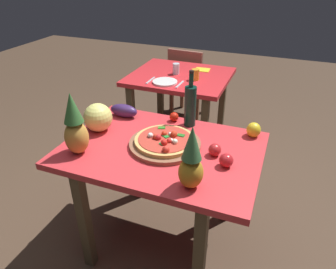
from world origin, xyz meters
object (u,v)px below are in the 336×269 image
pineapple_left (191,161)px  background_table (180,87)px  drinking_glass_juice (195,75)px  dinner_plate (165,82)px  display_table (162,161)px  fork_utensil (151,80)px  eggplant (124,111)px  napkin_folded (202,70)px  pineapple_right (75,127)px  drinking_glass_water (176,69)px  tomato_beside_pepper (215,150)px  melon (98,117)px  bell_pepper (254,130)px  tomato_at_corner (226,160)px  wine_bottle (190,105)px  tomato_near_board (174,117)px  pizza (165,140)px  dining_chair (188,80)px  pizza_board (165,144)px  knife_utensil (180,84)px

pineapple_left → background_table: bearing=111.2°
drinking_glass_juice → dinner_plate: drinking_glass_juice is taller
display_table → fork_utensil: bearing=117.5°
background_table → eggplant: 0.99m
background_table → napkin_folded: size_ratio=6.54×
pineapple_left → drinking_glass_juice: (-0.42, 1.45, -0.10)m
pineapple_right → drinking_glass_water: 1.49m
drinking_glass_water → dinner_plate: (-0.01, -0.26, -0.04)m
tomato_beside_pepper → drinking_glass_water: size_ratio=0.72×
melon → fork_utensil: melon is taller
pineapple_right → bell_pepper: pineapple_right is taller
tomato_at_corner → napkin_folded: size_ratio=0.54×
tomato_at_corner → melon: bearing=173.3°
wine_bottle → drinking_glass_water: 1.04m
melon → fork_utensil: bearing=94.0°
bell_pepper → eggplant: bell_pepper is taller
background_table → display_table: bearing=-75.4°
display_table → tomato_beside_pepper: tomato_beside_pepper is taller
display_table → bell_pepper: bell_pepper is taller
tomato_near_board → pizza: bearing=-79.0°
dinner_plate → napkin_folded: size_ratio=1.57×
dinner_plate → drinking_glass_water: bearing=88.2°
pizza → dinner_plate: 1.06m
background_table → eggplant: bearing=-94.2°
pineapple_left → tomato_at_corner: pineapple_left is taller
drinking_glass_water → fork_utensil: size_ratio=0.56×
tomato_near_board → eggplant: bearing=-169.8°
pineapple_right → napkin_folded: 1.71m
pineapple_right → fork_utensil: 1.24m
pizza → tomato_beside_pepper: bearing=2.0°
dining_chair → drinking_glass_juice: size_ratio=8.59×
tomato_beside_pepper → drinking_glass_water: 1.41m
pineapple_left → bell_pepper: size_ratio=3.47×
bell_pepper → tomato_near_board: 0.53m
wine_bottle → melon: size_ratio=2.06×
background_table → pizza: (0.34, -1.24, 0.16)m
display_table → pineapple_left: size_ratio=3.47×
pizza → bell_pepper: bearing=33.5°
wine_bottle → drinking_glass_juice: bearing=104.6°
pizza → dinner_plate: size_ratio=1.63×
pizza_board → tomato_beside_pepper: 0.30m
tomato_near_board → display_table: bearing=-81.8°
eggplant → background_table: bearing=85.8°
knife_utensil → tomato_at_corner: bearing=-57.5°
drinking_glass_juice → wine_bottle: bearing=-75.4°
bell_pepper → knife_utensil: bearing=137.0°
pineapple_left → melon: size_ratio=1.83×
pineapple_left → napkin_folded: bearing=104.0°
background_table → bell_pepper: bell_pepper is taller
dining_chair → eggplant: eggplant is taller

